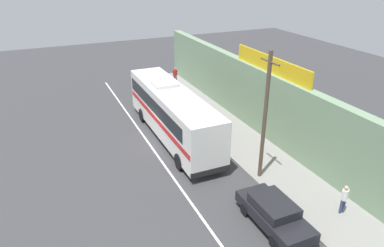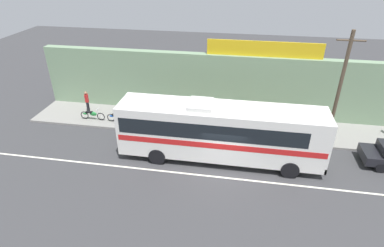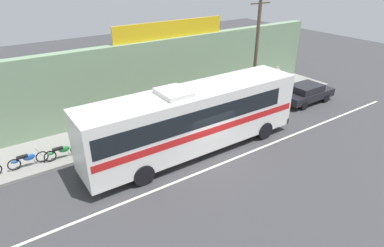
% 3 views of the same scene
% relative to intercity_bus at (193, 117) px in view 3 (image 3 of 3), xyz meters
% --- Properties ---
extents(ground_plane, '(70.00, 70.00, 0.00)m').
position_rel_intercity_bus_xyz_m(ground_plane, '(0.41, -1.08, -2.07)').
color(ground_plane, '#3A3A3D').
extents(sidewalk_slab, '(30.00, 3.60, 0.14)m').
position_rel_intercity_bus_xyz_m(sidewalk_slab, '(0.41, 4.12, -2.00)').
color(sidewalk_slab, gray).
rests_on(sidewalk_slab, ground_plane).
extents(storefront_facade, '(30.00, 0.70, 4.80)m').
position_rel_intercity_bus_xyz_m(storefront_facade, '(0.41, 6.27, 0.33)').
color(storefront_facade, gray).
rests_on(storefront_facade, ground_plane).
extents(storefront_billboard, '(8.16, 0.12, 1.10)m').
position_rel_intercity_bus_xyz_m(storefront_billboard, '(2.49, 6.27, 3.28)').
color(storefront_billboard, gold).
rests_on(storefront_billboard, storefront_facade).
extents(road_center_stripe, '(30.00, 0.14, 0.01)m').
position_rel_intercity_bus_xyz_m(road_center_stripe, '(0.41, -1.88, -2.06)').
color(road_center_stripe, silver).
rests_on(road_center_stripe, ground_plane).
extents(intercity_bus, '(12.24, 2.64, 3.78)m').
position_rel_intercity_bus_xyz_m(intercity_bus, '(0.00, 0.00, 0.00)').
color(intercity_bus, white).
rests_on(intercity_bus, ground_plane).
extents(parked_car, '(4.29, 1.90, 1.37)m').
position_rel_intercity_bus_xyz_m(parked_car, '(10.81, 1.06, -1.33)').
color(parked_car, black).
rests_on(parked_car, ground_plane).
extents(utility_pole, '(1.60, 0.22, 7.48)m').
position_rel_intercity_bus_xyz_m(utility_pole, '(7.05, 2.80, 1.94)').
color(utility_pole, brown).
rests_on(utility_pole, sidewalk_slab).
extents(motorcycle_red, '(1.90, 0.56, 0.94)m').
position_rel_intercity_bus_xyz_m(motorcycle_red, '(-7.76, 3.22, -1.50)').
color(motorcycle_red, black).
rests_on(motorcycle_red, sidewalk_slab).
extents(motorcycle_purple, '(1.84, 0.56, 0.94)m').
position_rel_intercity_bus_xyz_m(motorcycle_purple, '(-4.06, 3.13, -1.50)').
color(motorcycle_purple, black).
rests_on(motorcycle_purple, sidewalk_slab).
extents(motorcycle_black, '(1.93, 0.56, 0.94)m').
position_rel_intercity_bus_xyz_m(motorcycle_black, '(-6.12, 3.04, -1.50)').
color(motorcycle_black, black).
rests_on(motorcycle_black, sidewalk_slab).
extents(pedestrian_far_right, '(0.30, 0.48, 1.61)m').
position_rel_intercity_bus_xyz_m(pedestrian_far_right, '(11.58, 4.67, -1.00)').
color(pedestrian_far_right, navy).
rests_on(pedestrian_far_right, sidewalk_slab).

